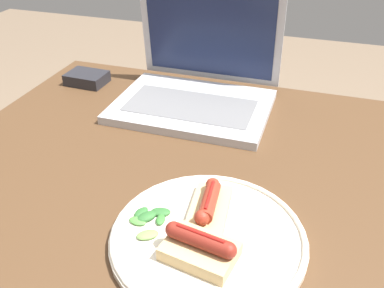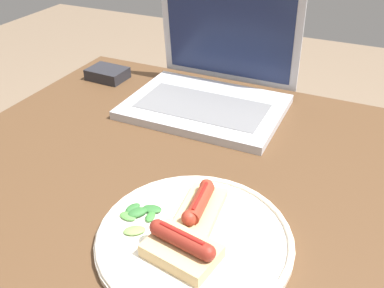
{
  "view_description": "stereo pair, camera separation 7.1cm",
  "coord_description": "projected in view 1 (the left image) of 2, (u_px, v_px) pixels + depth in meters",
  "views": [
    {
      "loc": [
        0.13,
        -0.61,
        1.17
      ],
      "look_at": [
        -0.06,
        -0.04,
        0.79
      ],
      "focal_mm": 40.0,
      "sensor_mm": 36.0,
      "label": 1
    },
    {
      "loc": [
        0.19,
        -0.58,
        1.17
      ],
      "look_at": [
        -0.06,
        -0.04,
        0.79
      ],
      "focal_mm": 40.0,
      "sensor_mm": 36.0,
      "label": 2
    }
  ],
  "objects": [
    {
      "name": "sausage_toast_middle",
      "position": [
        200.0,
        247.0,
        0.56
      ],
      "size": [
        0.11,
        0.08,
        0.04
      ],
      "rotation": [
        0.0,
        0.0,
        2.97
      ],
      "color": "tan",
      "rests_on": "plate"
    },
    {
      "name": "sausage_toast_left",
      "position": [
        208.0,
        206.0,
        0.63
      ],
      "size": [
        0.07,
        0.12,
        0.04
      ],
      "rotation": [
        0.0,
        0.0,
        1.67
      ],
      "color": "tan",
      "rests_on": "plate"
    },
    {
      "name": "desk",
      "position": [
        229.0,
        206.0,
        0.81
      ],
      "size": [
        1.07,
        0.73,
        0.73
      ],
      "color": "#4C331E",
      "rests_on": "ground_plane"
    },
    {
      "name": "salad_pile",
      "position": [
        149.0,
        219.0,
        0.62
      ],
      "size": [
        0.06,
        0.08,
        0.01
      ],
      "color": "#2D662D",
      "rests_on": "plate"
    },
    {
      "name": "laptop",
      "position": [
        197.0,
        85.0,
        0.95
      ],
      "size": [
        0.33,
        0.27,
        0.25
      ],
      "color": "#B7B7BC",
      "rests_on": "desk"
    },
    {
      "name": "plate",
      "position": [
        208.0,
        237.0,
        0.6
      ],
      "size": [
        0.28,
        0.28,
        0.02
      ],
      "color": "silver",
      "rests_on": "desk"
    },
    {
      "name": "external_drive",
      "position": [
        87.0,
        78.0,
        1.05
      ],
      "size": [
        0.1,
        0.07,
        0.03
      ],
      "rotation": [
        0.0,
        0.0,
        -0.04
      ],
      "color": "#232328",
      "rests_on": "desk"
    }
  ]
}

